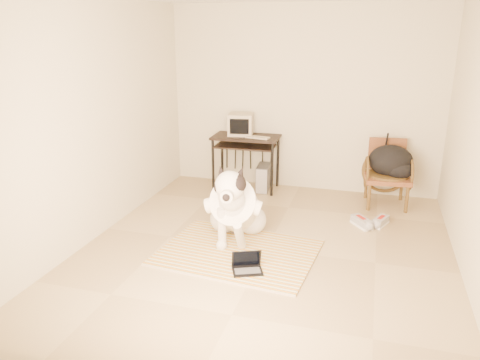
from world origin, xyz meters
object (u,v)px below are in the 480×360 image
at_px(dog, 235,208).
at_px(rattan_chair, 387,173).
at_px(laptop, 247,266).
at_px(computer_desk, 246,144).
at_px(crt_monitor, 241,124).
at_px(pc_tower, 263,178).
at_px(backpack, 392,162).

xyz_separation_m(dog, rattan_chair, (1.67, 1.72, 0.05)).
distance_m(dog, rattan_chair, 2.39).
bearing_deg(laptop, computer_desk, 105.89).
xyz_separation_m(dog, crt_monitor, (-0.48, 1.88, 0.58)).
bearing_deg(crt_monitor, computer_desk, -36.90).
relative_size(computer_desk, rattan_chair, 1.11).
distance_m(crt_monitor, rattan_chair, 2.22).
bearing_deg(crt_monitor, laptop, -72.48).
relative_size(crt_monitor, pc_tower, 0.95).
bearing_deg(dog, computer_desk, 101.92).
bearing_deg(laptop, pc_tower, 99.83).
bearing_deg(computer_desk, dog, -78.08).
distance_m(dog, backpack, 2.43).
xyz_separation_m(laptop, pc_tower, (-0.43, 2.51, 0.12)).
bearing_deg(pc_tower, computer_desk, -177.89).
relative_size(crt_monitor, backpack, 0.68).
bearing_deg(computer_desk, rattan_chair, -2.39).
relative_size(computer_desk, pc_tower, 2.31).
xyz_separation_m(laptop, computer_desk, (-0.71, 2.49, 0.63)).
distance_m(computer_desk, pc_tower, 0.58).
bearing_deg(rattan_chair, crt_monitor, 175.70).
relative_size(dog, rattan_chair, 1.53).
relative_size(dog, crt_monitor, 3.37).
relative_size(crt_monitor, rattan_chair, 0.45).
xyz_separation_m(computer_desk, rattan_chair, (2.05, -0.09, -0.25)).
relative_size(dog, backpack, 2.29).
height_order(rattan_chair, backpack, rattan_chair).
bearing_deg(crt_monitor, pc_tower, -9.90).
relative_size(dog, computer_desk, 1.38).
height_order(pc_tower, rattan_chair, rattan_chair).
height_order(computer_desk, pc_tower, computer_desk).
bearing_deg(dog, laptop, -64.52).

